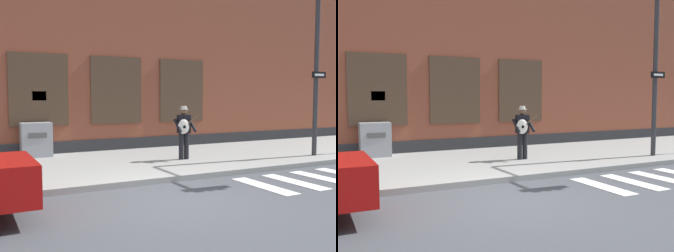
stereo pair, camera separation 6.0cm
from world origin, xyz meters
TOP-DOWN VIEW (x-y plane):
  - ground_plane at (0.00, 0.00)m, footprint 160.00×160.00m
  - sidewalk at (0.00, 3.98)m, footprint 28.00×5.15m
  - building_backdrop at (-0.00, 8.55)m, footprint 28.00×4.06m
  - crosswalk at (4.93, 0.11)m, footprint 5.20×1.90m
  - busker at (2.39, 3.54)m, footprint 0.72×0.57m
  - utility_box at (-1.52, 6.11)m, footprint 0.93×0.58m

SIDE VIEW (x-z plane):
  - ground_plane at x=0.00m, z-range 0.00..0.00m
  - crosswalk at x=4.93m, z-range 0.00..0.01m
  - sidewalk at x=0.00m, z-range 0.00..0.14m
  - utility_box at x=-1.52m, z-range 0.14..1.23m
  - busker at x=2.39m, z-range 0.25..1.88m
  - building_backdrop at x=0.00m, z-range -0.01..7.63m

